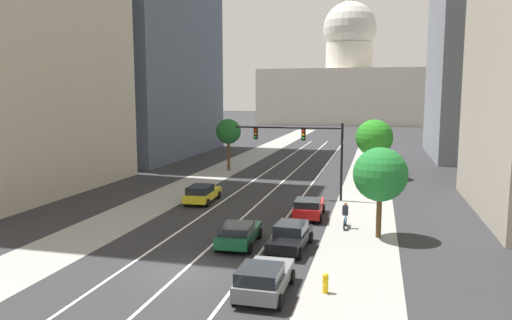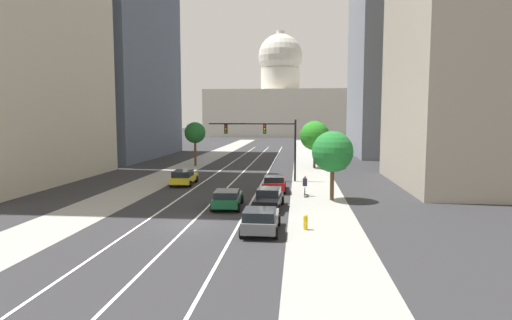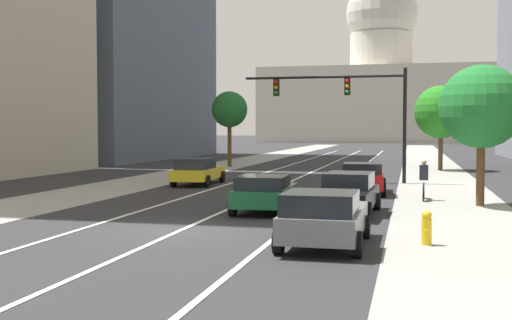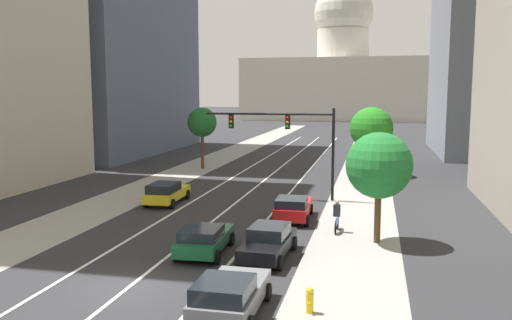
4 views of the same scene
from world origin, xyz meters
TOP-DOWN VIEW (x-y plane):
  - ground_plane at (0.00, 40.00)m, footprint 400.00×400.00m
  - sidewalk_left at (-8.23, 35.00)m, footprint 4.43×130.00m
  - sidewalk_right at (8.23, 35.00)m, footprint 4.43×130.00m
  - lane_stripe_left at (-3.01, 25.00)m, footprint 0.16×90.00m
  - lane_stripe_center at (0.00, 25.00)m, footprint 0.16×90.00m
  - lane_stripe_right at (3.01, 25.00)m, footprint 0.16×90.00m
  - office_tower_far_left at (-24.48, 43.14)m, footprint 16.82×28.57m
  - capitol_building at (0.00, 129.02)m, footprint 51.99×22.91m
  - car_red at (4.52, 12.17)m, footprint 2.23×4.52m
  - car_gray at (4.51, -1.65)m, footprint 2.12×4.18m
  - car_black at (4.51, 4.93)m, footprint 2.15×4.58m
  - car_yellow at (-4.50, 14.96)m, footprint 2.19×4.78m
  - car_green at (1.51, 4.81)m, footprint 2.24×4.42m
  - traffic_signal_mast at (3.34, 18.43)m, footprint 9.12×0.39m
  - fire_hydrant at (7.08, -0.74)m, footprint 0.26×0.35m
  - cyclist at (7.21, 10.13)m, footprint 0.37×1.70m
  - street_tree_mid_right at (9.32, 8.48)m, footprint 3.27×3.27m
  - street_tree_mid_left at (-7.33, 31.22)m, footprint 2.85×2.85m
  - street_tree_far_right at (8.75, 30.45)m, footprint 3.82×3.82m

SIDE VIEW (x-z plane):
  - ground_plane at x=0.00m, z-range 0.00..0.00m
  - sidewalk_left at x=-8.23m, z-range 0.00..0.01m
  - sidewalk_right at x=8.23m, z-range 0.00..0.01m
  - lane_stripe_left at x=-3.01m, z-range 0.01..0.02m
  - lane_stripe_center at x=0.00m, z-range 0.01..0.02m
  - lane_stripe_right at x=3.01m, z-range 0.01..0.02m
  - fire_hydrant at x=7.08m, z-range 0.01..0.92m
  - car_green at x=1.51m, z-range 0.04..1.41m
  - car_black at x=4.51m, z-range 0.02..1.50m
  - car_yellow at x=-4.50m, z-range 0.04..1.50m
  - car_red at x=4.52m, z-range 0.03..1.51m
  - car_gray at x=4.51m, z-range 0.03..1.52m
  - cyclist at x=7.21m, z-range -0.01..1.71m
  - street_tree_mid_right at x=9.32m, z-range 1.11..6.64m
  - street_tree_far_right at x=8.75m, z-range 1.15..7.29m
  - street_tree_mid_left at x=-7.33m, z-range 1.52..7.48m
  - traffic_signal_mast at x=3.34m, z-range 1.49..7.86m
  - capitol_building at x=0.00m, z-range -6.65..30.65m
  - office_tower_far_left at x=-24.48m, z-range 0.04..40.84m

